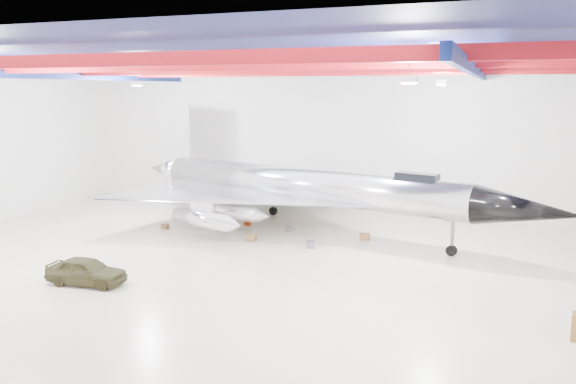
% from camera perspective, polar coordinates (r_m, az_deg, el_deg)
% --- Properties ---
extents(floor, '(40.00, 40.00, 0.00)m').
position_cam_1_polar(floor, '(31.08, -5.49, -7.10)').
color(floor, beige).
rests_on(floor, ground).
extents(wall_back, '(40.00, 0.00, 40.00)m').
position_cam_1_polar(wall_back, '(43.78, 3.01, 5.40)').
color(wall_back, silver).
rests_on(wall_back, floor).
extents(ceiling, '(40.00, 40.00, 0.00)m').
position_cam_1_polar(ceiling, '(29.68, -5.87, 13.59)').
color(ceiling, '#0A0F38').
rests_on(ceiling, wall_back).
extents(ceiling_structure, '(39.50, 29.50, 1.08)m').
position_cam_1_polar(ceiling_structure, '(29.66, -5.84, 12.28)').
color(ceiling_structure, maroon).
rests_on(ceiling_structure, ceiling).
extents(jet_aircraft, '(30.82, 21.58, 8.52)m').
position_cam_1_polar(jet_aircraft, '(36.95, 1.47, 0.24)').
color(jet_aircraft, silver).
rests_on(jet_aircraft, floor).
extents(jeep, '(4.06, 1.98, 1.34)m').
position_cam_1_polar(jeep, '(29.11, -19.81, -7.54)').
color(jeep, '#3B381D').
rests_on(jeep, floor).
extents(crate_ply, '(0.47, 0.39, 0.31)m').
position_cam_1_polar(crate_ply, '(38.98, -12.40, -3.43)').
color(crate_ply, olive).
rests_on(crate_ply, floor).
extents(toolbox_red, '(0.41, 0.34, 0.27)m').
position_cam_1_polar(toolbox_red, '(39.02, -4.12, -3.23)').
color(toolbox_red, maroon).
rests_on(toolbox_red, floor).
extents(engine_drum, '(0.52, 0.52, 0.44)m').
position_cam_1_polar(engine_drum, '(33.54, 2.29, -5.35)').
color(engine_drum, '#59595B').
rests_on(engine_drum, floor).
extents(parts_bin, '(0.64, 0.53, 0.42)m').
position_cam_1_polar(parts_bin, '(35.59, 7.81, -4.52)').
color(parts_bin, olive).
rests_on(parts_bin, floor).
extents(crate_small, '(0.39, 0.31, 0.27)m').
position_cam_1_polar(crate_small, '(39.91, -8.58, -3.01)').
color(crate_small, '#59595B').
rests_on(crate_small, floor).
extents(oil_barrel, '(0.67, 0.57, 0.42)m').
position_cam_1_polar(oil_barrel, '(35.11, -3.74, -4.65)').
color(oil_barrel, olive).
rests_on(oil_barrel, floor).
extents(spares_box, '(0.48, 0.48, 0.35)m').
position_cam_1_polar(spares_box, '(37.28, 0.06, -3.79)').
color(spares_box, '#59595B').
rests_on(spares_box, floor).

